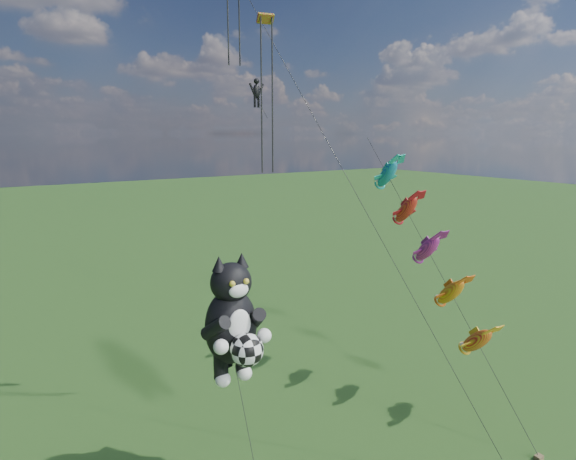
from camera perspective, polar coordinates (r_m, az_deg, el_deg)
cat_kite_rig at (r=21.99m, az=-6.51°, el=-10.57°), size 2.77×4.21×10.57m
fish_windsock_rig at (r=31.07m, az=16.20°, el=-2.23°), size 2.71×15.81×15.47m
parafoil_rig at (r=27.85m, az=-3.21°, el=18.47°), size 6.32×16.64×27.61m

